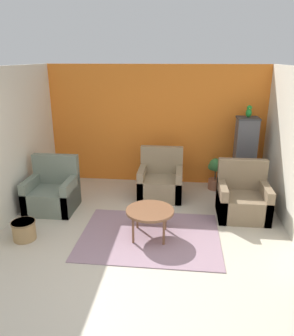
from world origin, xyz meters
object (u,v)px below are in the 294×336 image
Objects in this scene: birdcage at (244,157)px; wicker_basket at (24,230)px; armchair_left at (53,193)px; armchair_right at (242,200)px; parrot at (249,112)px; potted_plant at (215,172)px; coffee_table at (150,212)px; armchair_middle at (161,182)px.

birdcage reaches higher than wicker_basket.
armchair_left is 3.32m from armchair_right.
potted_plant is at bearing 174.08° from parrot.
birdcage is 6.41× the size of parrot.
wicker_basket is at bearing -171.41° from coffee_table.
armchair_middle is 2.14m from parrot.
parrot is 0.67× the size of wicker_basket.
birdcage is 2.30× the size of potted_plant.
birdcage reaches higher than armchair_left.
armchair_right is at bearing -98.98° from birdcage.
armchair_left reaches higher than coffee_table.
potted_plant is at bearing 24.74° from armchair_middle.
armchair_left is 0.62× the size of birdcage.
potted_plant is 3.80m from wicker_basket.
armchair_middle is at bearing -164.73° from birdcage.
parrot is at bearing -5.92° from potted_plant.
armchair_middle is 2.68× the size of wicker_basket.
armchair_right is 1.23m from potted_plant.
coffee_table is at bearing 8.59° from wicker_basket.
armchair_middle is 1.20m from potted_plant.
armchair_left is at bearing -156.89° from potted_plant.
armchair_left is 1.07m from wicker_basket.
potted_plant is at bearing 37.75° from wicker_basket.
birdcage is (1.67, 1.98, 0.31)m from coffee_table.
armchair_right is 1.59m from armchair_middle.
armchair_right is 3.99× the size of parrot.
armchair_right is 1.74m from parrot.
armchair_left is at bearing 87.98° from wicker_basket.
armchair_right is 1.21m from birdcage.
armchair_right reaches higher than wicker_basket.
parrot reaches higher than armchair_middle.
wicker_basket is at bearing -92.02° from armchair_left.
parrot reaches higher than potted_plant.
coffee_table is at bearing -150.06° from armchair_right.
parrot reaches higher than wicker_basket.
armchair_left is 1.43× the size of potted_plant.
birdcage is 4.23m from wicker_basket.
birdcage reaches higher than potted_plant.
coffee_table is at bearing -23.09° from armchair_left.
armchair_left is at bearing -157.85° from armchair_middle.
coffee_table is 2.86m from parrot.
coffee_table is 0.77× the size of armchair_left.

